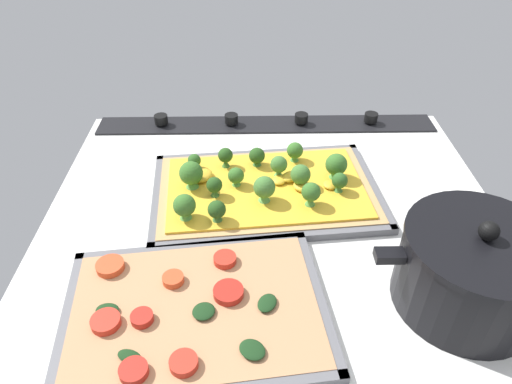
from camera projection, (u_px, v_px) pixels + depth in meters
The scene contains 7 objects.
ground_plane at pixel (274, 235), 73.22cm from camera, with size 73.92×72.02×3.00cm, color silver.
stove_control_panel at pixel (266, 123), 97.65cm from camera, with size 70.97×7.00×2.60cm.
baking_tray_front at pixel (266, 193), 78.84cm from camera, with size 40.21×27.86×1.30cm.
broccoli_pizza at pixel (263, 185), 77.67cm from camera, with size 37.60×25.26×6.20cm.
baking_tray_back at pixel (196, 312), 59.10cm from camera, with size 36.09×27.77×1.30cm.
veggie_pizza_back at pixel (192, 309), 58.59cm from camera, with size 33.43×25.10×1.90cm.
cooking_pot at pixel (472, 270), 57.80cm from camera, with size 25.59×18.75×13.50cm.
Camera 1 is at (3.79, 53.59, 48.80)cm, focal length 32.28 mm.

